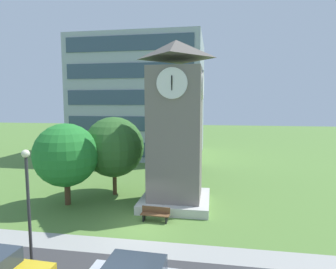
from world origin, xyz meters
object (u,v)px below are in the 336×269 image
Objects in this scene: park_bench at (155,214)px; tree_streetside at (114,147)px; clock_tower at (176,133)px; street_lamp at (28,192)px; tree_by_building at (66,155)px.

tree_streetside is at bearing 133.21° from park_bench.
street_lamp is at bearing -124.36° from clock_tower.
park_bench is at bearing -46.79° from tree_streetside.
tree_streetside reaches higher than tree_by_building.
street_lamp is 0.89× the size of tree_by_building.
clock_tower is 7.95m from tree_by_building.
street_lamp is (-5.64, -8.26, -1.92)m from clock_tower.
clock_tower is 5.72m from park_bench.
tree_streetside is (-4.27, 4.55, 3.40)m from park_bench.
clock_tower reaches higher than park_bench.
clock_tower is at bearing 74.58° from park_bench.
tree_streetside is at bearing 86.93° from street_lamp.
clock_tower is 10.18m from street_lamp.
clock_tower is at bearing 55.64° from street_lamp.
clock_tower reaches higher than street_lamp.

